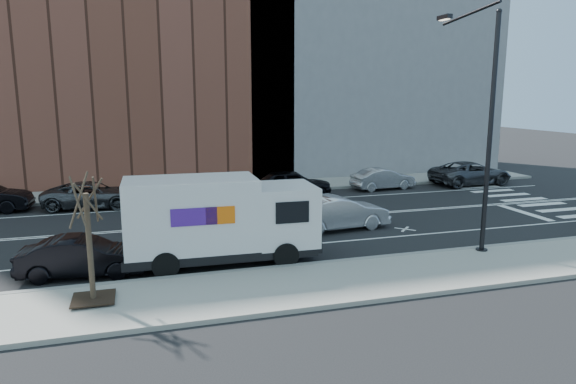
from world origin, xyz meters
TOP-DOWN VIEW (x-y plane):
  - ground at (0.00, 0.00)m, footprint 120.00×120.00m
  - sidewalk_near at (0.00, -8.80)m, footprint 44.00×3.60m
  - sidewalk_far at (0.00, 8.80)m, footprint 44.00×3.60m
  - curb_near at (0.00, -7.00)m, footprint 44.00×0.25m
  - curb_far at (0.00, 7.00)m, footprint 44.00×0.25m
  - crosswalk at (16.00, 0.00)m, footprint 3.00×14.00m
  - road_markings at (0.00, 0.00)m, footprint 40.00×8.60m
  - bldg_brick at (-8.00, 15.60)m, footprint 26.00×10.00m
  - bldg_concrete at (12.00, 15.60)m, footprint 20.00×10.00m
  - streetlight at (7.00, -6.91)m, footprint 0.44×4.02m
  - street_tree at (-7.00, -8.40)m, footprint 1.20×1.20m
  - fedex_van at (-2.82, -5.60)m, footprint 7.00×2.64m
  - far_parked_c at (-8.00, 5.57)m, footprint 5.28×2.86m
  - far_parked_d at (-1.85, 5.33)m, footprint 5.44×2.32m
  - far_parked_e at (3.20, 5.36)m, footprint 4.95×2.39m
  - far_parked_f at (9.58, 6.03)m, footprint 4.28×1.86m
  - far_parked_g at (16.11, 5.97)m, footprint 5.78×2.97m
  - driving_sedan at (3.06, -2.40)m, footprint 4.81×2.12m
  - near_parked_rear_a at (-7.50, -5.64)m, footprint 4.26×1.87m

SIDE VIEW (x-z plane):
  - ground at x=0.00m, z-range 0.00..0.00m
  - crosswalk at x=16.00m, z-range 0.00..0.01m
  - road_markings at x=0.00m, z-range 0.00..0.01m
  - sidewalk_near at x=0.00m, z-range 0.00..0.15m
  - sidewalk_far at x=0.00m, z-range 0.00..0.15m
  - curb_near at x=0.00m, z-range 0.00..0.17m
  - curb_far at x=0.00m, z-range 0.00..0.17m
  - near_parked_rear_a at x=-7.50m, z-range 0.00..1.36m
  - far_parked_f at x=9.58m, z-range 0.00..1.37m
  - far_parked_c at x=-8.00m, z-range 0.00..1.41m
  - driving_sedan at x=3.06m, z-range 0.00..1.54m
  - far_parked_g at x=16.11m, z-range 0.00..1.56m
  - far_parked_d at x=-1.85m, z-range 0.00..1.56m
  - far_parked_e at x=3.20m, z-range 0.00..1.63m
  - street_tree at x=-7.00m, z-range -0.42..3.33m
  - fedex_van at x=-2.82m, z-range 0.08..3.25m
  - streetlight at x=7.00m, z-range 0.41..9.75m
  - bldg_brick at x=-8.00m, z-range 0.00..22.00m
  - bldg_concrete at x=12.00m, z-range 0.00..26.00m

